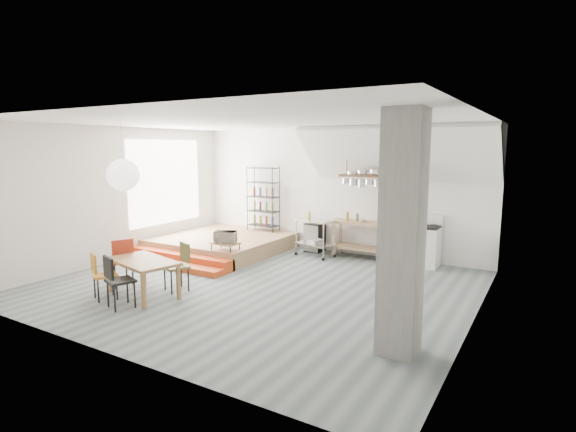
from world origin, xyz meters
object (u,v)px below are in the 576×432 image
Objects in this scene: stove at (425,246)px; rolling_cart at (315,232)px; dining_table at (143,264)px; mini_fridge at (315,237)px.

stove is 2.65m from rolling_cart.
dining_table is 2.09× the size of mini_fridge.
rolling_cart is at bearing -61.31° from mini_fridge.
rolling_cart is at bearing 86.71° from dining_table.
rolling_cart is 0.62m from mini_fridge.
mini_fridge is at bearing 130.66° from rolling_cart.
stove is at bearing 64.31° from dining_table.
mini_fridge is at bearing 91.48° from dining_table.
stove is 0.75× the size of dining_table.
stove reaches higher than mini_fridge.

